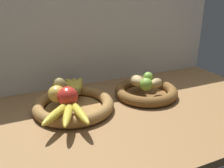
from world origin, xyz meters
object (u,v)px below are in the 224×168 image
(apple_red_front, at_px, (68,97))
(pear_brown, at_px, (59,87))
(banana_bunch_front, at_px, (68,112))
(lime_far, at_px, (148,77))
(apple_golden_left, at_px, (57,94))
(fruit_bowl_left, at_px, (74,105))
(banana_bunch_back, at_px, (74,85))
(potato_small, at_px, (156,83))
(lime_near, at_px, (146,84))
(fruit_bowl_right, at_px, (146,92))
(potato_back, at_px, (145,79))
(potato_oblong, at_px, (137,81))

(apple_red_front, height_order, pear_brown, pear_brown)
(pear_brown, bearing_deg, apple_red_front, -85.91)
(apple_red_front, xyz_separation_m, banana_bunch_front, (-0.02, -0.08, -0.02))
(lime_far, bearing_deg, apple_golden_left, -176.17)
(fruit_bowl_left, height_order, banana_bunch_back, banana_bunch_back)
(potato_small, xyz_separation_m, lime_near, (-0.06, -0.01, 0.01))
(fruit_bowl_left, distance_m, potato_small, 0.38)
(fruit_bowl_right, bearing_deg, pear_brown, 171.77)
(fruit_bowl_right, xyz_separation_m, pear_brown, (-0.38, 0.06, 0.07))
(banana_bunch_front, distance_m, lime_near, 0.38)
(banana_bunch_back, distance_m, potato_small, 0.37)
(banana_bunch_front, bearing_deg, lime_far, 20.75)
(fruit_bowl_right, distance_m, lime_far, 0.07)
(pear_brown, height_order, banana_bunch_back, pear_brown)
(potato_small, height_order, potato_back, potato_small)
(apple_golden_left, relative_size, lime_near, 1.18)
(banana_bunch_back, height_order, potato_oblong, potato_oblong)
(potato_oblong, bearing_deg, pear_brown, 175.41)
(lime_far, bearing_deg, banana_bunch_front, -159.25)
(potato_oblong, xyz_separation_m, potato_small, (0.07, -0.06, -0.00))
(banana_bunch_back, height_order, lime_far, lime_far)
(apple_red_front, bearing_deg, potato_back, 12.93)
(potato_small, relative_size, lime_far, 1.22)
(banana_bunch_front, bearing_deg, apple_red_front, 75.87)
(potato_oblong, xyz_separation_m, lime_near, (0.01, -0.07, 0.00))
(banana_bunch_back, bearing_deg, pear_brown, -142.76)
(lime_far, bearing_deg, lime_near, -125.84)
(potato_back, height_order, lime_far, lime_far)
(banana_bunch_front, relative_size, lime_far, 3.73)
(apple_golden_left, xyz_separation_m, pear_brown, (0.02, 0.05, 0.01))
(fruit_bowl_left, relative_size, banana_bunch_back, 1.84)
(potato_oblong, relative_size, potato_back, 1.19)
(lime_near, bearing_deg, apple_golden_left, 172.95)
(banana_bunch_back, bearing_deg, apple_red_front, -112.82)
(apple_golden_left, xyz_separation_m, potato_small, (0.44, -0.04, -0.01))
(potato_small, bearing_deg, pear_brown, 168.17)
(apple_golden_left, bearing_deg, fruit_bowl_right, -1.26)
(banana_bunch_front, bearing_deg, fruit_bowl_right, 17.27)
(banana_bunch_back, distance_m, lime_far, 0.35)
(pear_brown, distance_m, banana_bunch_front, 0.18)
(banana_bunch_back, distance_m, lime_near, 0.32)
(fruit_bowl_left, xyz_separation_m, apple_golden_left, (-0.06, 0.01, 0.06))
(lime_near, bearing_deg, lime_far, 54.16)
(pear_brown, height_order, lime_far, pear_brown)
(pear_brown, height_order, lime_near, pear_brown)
(apple_golden_left, relative_size, banana_bunch_front, 0.33)
(fruit_bowl_right, relative_size, banana_bunch_back, 1.61)
(apple_red_front, distance_m, pear_brown, 0.10)
(potato_back, height_order, lime_near, lime_near)
(apple_red_front, relative_size, apple_golden_left, 1.17)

